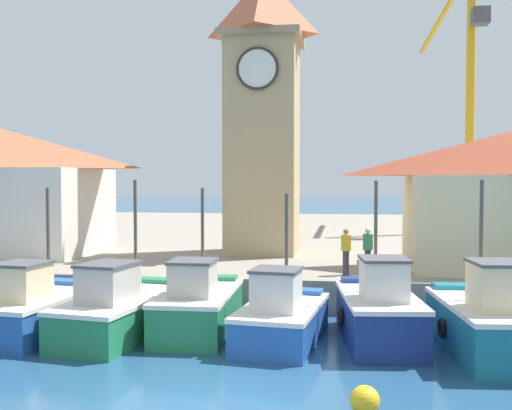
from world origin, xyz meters
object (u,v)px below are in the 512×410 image
object	(u,v)px
fishing_boat_left_outer	(37,309)
clock_tower	(263,107)
fishing_boat_mid_left	(198,306)
dock_worker_along_quay	(368,250)
fishing_boat_left_inner	(124,309)
fishing_boat_right_inner	(488,322)
port_crane_near	(467,133)
fishing_boat_center	(282,317)
mooring_buoy	(365,401)
fishing_boat_mid_right	(379,312)
dock_worker_near_tower	(346,251)

from	to	relation	value
fishing_boat_left_outer	clock_tower	size ratio (longest dim) A/B	0.32
fishing_boat_mid_left	dock_worker_along_quay	xyz separation A→B (m)	(4.95, 4.67, 1.18)
clock_tower	fishing_boat_left_outer	bearing A→B (deg)	-113.85
fishing_boat_mid_left	clock_tower	world-z (taller)	clock_tower
fishing_boat_left_inner	fishing_boat_left_outer	bearing A→B (deg)	-172.34
fishing_boat_right_inner	port_crane_near	xyz separation A→B (m)	(4.04, 24.36, 6.58)
fishing_boat_center	clock_tower	distance (m)	13.14
mooring_buoy	dock_worker_along_quay	distance (m)	10.30
fishing_boat_mid_right	clock_tower	size ratio (longest dim) A/B	0.33
fishing_boat_mid_left	fishing_boat_right_inner	world-z (taller)	fishing_boat_right_inner
clock_tower	dock_worker_near_tower	distance (m)	9.12
fishing_boat_center	fishing_boat_right_inner	bearing A→B (deg)	-4.15
fishing_boat_left_inner	dock_worker_along_quay	bearing A→B (deg)	36.95
fishing_boat_center	port_crane_near	world-z (taller)	port_crane_near
fishing_boat_right_inner	dock_worker_along_quay	size ratio (longest dim) A/B	2.95
fishing_boat_mid_left	port_crane_near	bearing A→B (deg)	63.18
port_crane_near	mooring_buoy	world-z (taller)	port_crane_near
fishing_boat_left_outer	port_crane_near	world-z (taller)	port_crane_near
fishing_boat_left_inner	dock_worker_near_tower	size ratio (longest dim) A/B	3.32
fishing_boat_right_inner	dock_worker_along_quay	world-z (taller)	fishing_boat_right_inner
fishing_boat_center	dock_worker_along_quay	xyz separation A→B (m)	(2.46, 5.35, 1.25)
fishing_boat_left_outer	mooring_buoy	world-z (taller)	fishing_boat_left_outer
clock_tower	mooring_buoy	distance (m)	17.87
fishing_boat_mid_right	fishing_boat_right_inner	size ratio (longest dim) A/B	0.97
fishing_boat_mid_left	fishing_boat_right_inner	xyz separation A→B (m)	(7.75, -1.06, 0.07)
fishing_boat_mid_right	dock_worker_along_quay	xyz separation A→B (m)	(-0.14, 4.94, 1.12)
fishing_boat_mid_right	fishing_boat_mid_left	bearing A→B (deg)	177.07
mooring_buoy	fishing_boat_center	bearing A→B (deg)	113.48
fishing_boat_mid_right	mooring_buoy	bearing A→B (deg)	-95.62
fishing_boat_mid_left	fishing_boat_mid_right	distance (m)	5.10
fishing_boat_right_inner	dock_worker_along_quay	distance (m)	6.47
fishing_boat_left_inner	port_crane_near	world-z (taller)	port_crane_near
fishing_boat_mid_left	clock_tower	xyz separation A→B (m)	(0.43, 10.22, 6.97)
fishing_boat_mid_right	dock_worker_near_tower	size ratio (longest dim) A/B	2.86
port_crane_near	dock_worker_near_tower	distance (m)	21.22
fishing_boat_mid_left	dock_worker_along_quay	world-z (taller)	fishing_boat_mid_left
port_crane_near	dock_worker_near_tower	world-z (taller)	port_crane_near
fishing_boat_mid_right	dock_worker_along_quay	distance (m)	5.06
mooring_buoy	dock_worker_near_tower	bearing A→B (deg)	92.26
fishing_boat_left_outer	dock_worker_along_quay	world-z (taller)	fishing_boat_left_outer
fishing_boat_left_outer	fishing_boat_center	bearing A→B (deg)	1.92
fishing_boat_mid_left	mooring_buoy	size ratio (longest dim) A/B	7.96
fishing_boat_left_inner	mooring_buoy	world-z (taller)	fishing_boat_left_inner
fishing_boat_center	clock_tower	world-z (taller)	clock_tower
dock_worker_near_tower	dock_worker_along_quay	distance (m)	0.87
fishing_boat_right_inner	clock_tower	world-z (taller)	clock_tower
fishing_boat_left_inner	fishing_boat_mid_left	world-z (taller)	fishing_boat_left_inner
clock_tower	port_crane_near	bearing A→B (deg)	49.05
fishing_boat_right_inner	port_crane_near	bearing A→B (deg)	80.59
clock_tower	mooring_buoy	bearing A→B (deg)	-75.19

